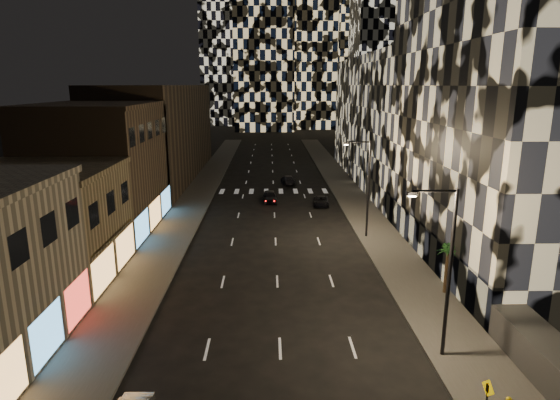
{
  "coord_description": "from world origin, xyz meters",
  "views": [
    {
      "loc": [
        -0.52,
        -11.95,
        14.07
      ],
      "look_at": [
        0.22,
        20.69,
        6.0
      ],
      "focal_mm": 30.0,
      "sensor_mm": 36.0,
      "label": 1
    }
  ],
  "objects_px": {
    "car_dark_oncoming": "(288,180)",
    "ped_sign": "(487,396)",
    "streetlight_near": "(446,262)",
    "car_dark_midlane": "(270,196)",
    "palm_tree": "(448,253)",
    "streetlight_far": "(366,182)",
    "car_dark_rightlane": "(321,201)"
  },
  "relations": [
    {
      "from": "palm_tree",
      "to": "car_dark_midlane",
      "type": "bearing_deg",
      "value": 114.41
    },
    {
      "from": "ped_sign",
      "to": "car_dark_oncoming",
      "type": "bearing_deg",
      "value": 88.86
    },
    {
      "from": "car_dark_midlane",
      "to": "streetlight_near",
      "type": "bearing_deg",
      "value": -78.74
    },
    {
      "from": "car_dark_midlane",
      "to": "car_dark_oncoming",
      "type": "xyz_separation_m",
      "value": [
        2.66,
        10.71,
        -0.07
      ]
    },
    {
      "from": "car_dark_oncoming",
      "to": "ped_sign",
      "type": "xyz_separation_m",
      "value": [
        6.14,
        -50.29,
        1.09
      ]
    },
    {
      "from": "streetlight_far",
      "to": "car_dark_rightlane",
      "type": "height_order",
      "value": "streetlight_far"
    },
    {
      "from": "car_dark_oncoming",
      "to": "car_dark_rightlane",
      "type": "relative_size",
      "value": 1.13
    },
    {
      "from": "car_dark_midlane",
      "to": "car_dark_oncoming",
      "type": "distance_m",
      "value": 11.04
    },
    {
      "from": "streetlight_near",
      "to": "car_dark_rightlane",
      "type": "height_order",
      "value": "streetlight_near"
    },
    {
      "from": "streetlight_far",
      "to": "ped_sign",
      "type": "xyz_separation_m",
      "value": [
        -0.06,
        -25.58,
        -3.64
      ]
    },
    {
      "from": "streetlight_near",
      "to": "ped_sign",
      "type": "distance_m",
      "value": 6.66
    },
    {
      "from": "car_dark_midlane",
      "to": "car_dark_rightlane",
      "type": "height_order",
      "value": "car_dark_midlane"
    },
    {
      "from": "car_dark_midlane",
      "to": "car_dark_rightlane",
      "type": "distance_m",
      "value": 6.41
    },
    {
      "from": "car_dark_oncoming",
      "to": "palm_tree",
      "type": "height_order",
      "value": "palm_tree"
    },
    {
      "from": "streetlight_far",
      "to": "car_dark_oncoming",
      "type": "distance_m",
      "value": 25.92
    },
    {
      "from": "streetlight_near",
      "to": "car_dark_oncoming",
      "type": "relative_size",
      "value": 2.09
    },
    {
      "from": "ped_sign",
      "to": "palm_tree",
      "type": "xyz_separation_m",
      "value": [
        3.2,
        13.14,
        1.33
      ]
    },
    {
      "from": "streetlight_far",
      "to": "palm_tree",
      "type": "distance_m",
      "value": 13.03
    },
    {
      "from": "streetlight_near",
      "to": "ped_sign",
      "type": "bearing_deg",
      "value": -90.58
    },
    {
      "from": "ped_sign",
      "to": "palm_tree",
      "type": "height_order",
      "value": "palm_tree"
    },
    {
      "from": "streetlight_far",
      "to": "palm_tree",
      "type": "relative_size",
      "value": 2.56
    },
    {
      "from": "streetlight_far",
      "to": "ped_sign",
      "type": "bearing_deg",
      "value": -90.13
    },
    {
      "from": "streetlight_near",
      "to": "car_dark_midlane",
      "type": "distance_m",
      "value": 35.45
    },
    {
      "from": "palm_tree",
      "to": "car_dark_oncoming",
      "type": "bearing_deg",
      "value": 104.11
    },
    {
      "from": "streetlight_far",
      "to": "car_dark_midlane",
      "type": "distance_m",
      "value": 17.21
    },
    {
      "from": "streetlight_near",
      "to": "car_dark_rightlane",
      "type": "bearing_deg",
      "value": 94.85
    },
    {
      "from": "streetlight_near",
      "to": "ped_sign",
      "type": "height_order",
      "value": "streetlight_near"
    },
    {
      "from": "streetlight_near",
      "to": "ped_sign",
      "type": "xyz_separation_m",
      "value": [
        -0.06,
        -5.58,
        -3.64
      ]
    },
    {
      "from": "streetlight_near",
      "to": "car_dark_midlane",
      "type": "height_order",
      "value": "streetlight_near"
    },
    {
      "from": "streetlight_near",
      "to": "car_dark_oncoming",
      "type": "xyz_separation_m",
      "value": [
        -6.19,
        44.72,
        -4.73
      ]
    },
    {
      "from": "streetlight_near",
      "to": "palm_tree",
      "type": "xyz_separation_m",
      "value": [
        3.15,
        7.57,
        -2.3
      ]
    },
    {
      "from": "car_dark_oncoming",
      "to": "palm_tree",
      "type": "xyz_separation_m",
      "value": [
        9.34,
        -37.15,
        2.42
      ]
    }
  ]
}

